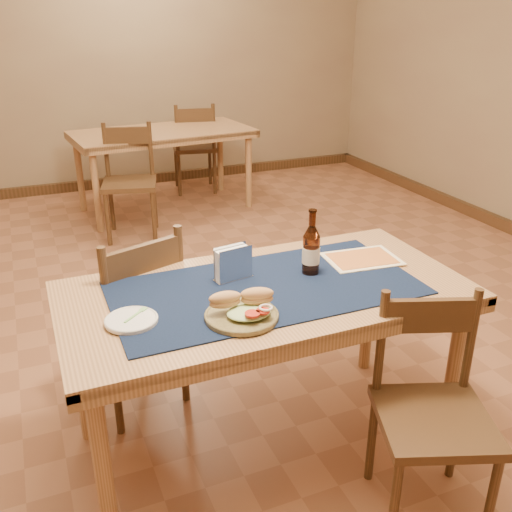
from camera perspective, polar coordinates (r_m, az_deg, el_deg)
name	(u,v)px	position (r m, az deg, el deg)	size (l,w,h in m)	color
room	(199,94)	(2.79, -5.75, 15.84)	(6.04, 7.04, 2.84)	#925C3F
main_table	(266,307)	(2.29, 0.96, -5.11)	(1.60, 0.80, 0.75)	#AB7F51
placemat	(266,288)	(2.25, 0.98, -3.20)	(1.20, 0.60, 0.01)	#0F1B39
baseboard	(208,341)	(3.25, -4.80, -8.47)	(6.00, 7.00, 0.10)	#482D1A
back_table	(163,139)	(5.43, -9.30, 11.44)	(1.68, 0.96, 0.75)	#AB7F51
chair_main_far	(132,316)	(2.68, -12.34, -5.91)	(0.54, 0.54, 0.91)	#482D1A
chair_main_near	(432,409)	(2.22, 17.15, -14.37)	(0.50, 0.50, 0.85)	#482D1A
chair_back_near	(130,180)	(4.84, -12.53, 7.47)	(0.52, 0.52, 0.92)	#482D1A
chair_back_far	(195,146)	(6.00, -6.17, 10.88)	(0.50, 0.50, 0.92)	#482D1A
sandwich_plate	(243,311)	(2.02, -1.28, -5.49)	(0.27, 0.27, 0.10)	olive
side_plate	(131,320)	(2.05, -12.36, -6.24)	(0.19, 0.19, 0.02)	silver
fork	(137,314)	(2.07, -11.81, -5.66)	(0.10, 0.09, 0.00)	#7ABC67
beer_bottle	(311,250)	(2.34, 5.53, 0.61)	(0.07, 0.07, 0.28)	#461F0C
napkin_holder	(233,264)	(2.29, -2.31, -0.80)	(0.17, 0.08, 0.14)	silver
menu_card	(362,259)	(2.54, 10.55, -0.26)	(0.33, 0.26, 0.01)	#FFEEC0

